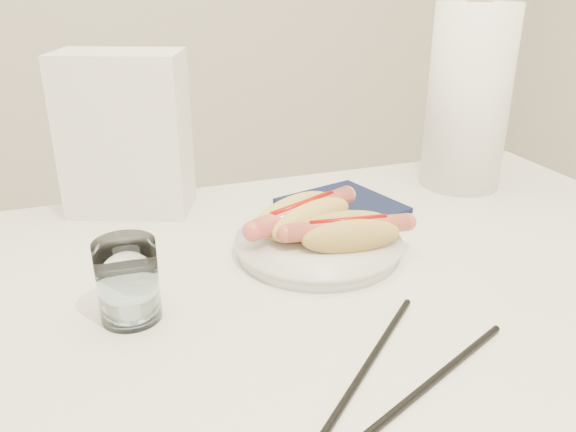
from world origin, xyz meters
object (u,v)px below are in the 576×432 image
object	(u,v)px
water_glass	(128,281)
napkin_box	(126,134)
hotdog_left	(303,217)
hotdog_right	(348,233)
plate	(318,247)
table	(310,335)
paper_towel_roll	(468,98)

from	to	relation	value
water_glass	napkin_box	xyz separation A→B (m)	(0.04, 0.32, 0.08)
hotdog_left	water_glass	bearing A→B (deg)	179.67
hotdog_left	water_glass	size ratio (longest dim) A/B	1.92
hotdog_right	plate	bearing A→B (deg)	141.93
water_glass	plate	bearing A→B (deg)	16.80
water_glass	napkin_box	world-z (taller)	napkin_box
table	paper_towel_roll	size ratio (longest dim) A/B	3.92
plate	water_glass	size ratio (longest dim) A/B	2.34
table	paper_towel_roll	xyz separation A→B (m)	(0.39, 0.26, 0.21)
table	hotdog_left	world-z (taller)	hotdog_left
hotdog_right	napkin_box	size ratio (longest dim) A/B	0.68
hotdog_right	paper_towel_roll	world-z (taller)	paper_towel_roll
hotdog_left	napkin_box	world-z (taller)	napkin_box
hotdog_right	table	bearing A→B (deg)	-132.15
paper_towel_roll	table	bearing A→B (deg)	-145.69
hotdog_left	napkin_box	size ratio (longest dim) A/B	0.72
hotdog_right	water_glass	distance (m)	0.29
water_glass	napkin_box	distance (m)	0.33
hotdog_left	water_glass	xyz separation A→B (m)	(-0.25, -0.11, 0.00)
table	napkin_box	distance (m)	0.42
table	plate	distance (m)	0.13
plate	hotdog_right	xyz separation A→B (m)	(0.03, -0.03, 0.03)
table	hotdog_right	size ratio (longest dim) A/B	7.23
plate	hotdog_left	world-z (taller)	hotdog_left
hotdog_left	table	bearing A→B (deg)	-131.22
water_glass	hotdog_right	bearing A→B (deg)	9.44
hotdog_left	napkin_box	bearing A→B (deg)	110.08
table	napkin_box	size ratio (longest dim) A/B	4.89
plate	hotdog_left	size ratio (longest dim) A/B	1.22
water_glass	napkin_box	size ratio (longest dim) A/B	0.38
table	hotdog_right	world-z (taller)	hotdog_right
water_glass	paper_towel_roll	bearing A→B (deg)	22.45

